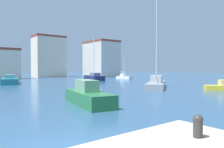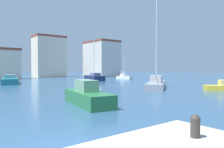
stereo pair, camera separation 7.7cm
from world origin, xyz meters
name	(u,v)px [view 2 (the right image)]	position (x,y,z in m)	size (l,w,h in m)	color
water	(101,85)	(15.00, 20.00, 0.00)	(160.00, 160.00, 0.00)	#2D5175
mooring_bollard	(195,125)	(1.99, -2.73, 1.18)	(0.23, 0.23, 0.54)	#38332D
sailboat_grey_outer_mooring	(156,83)	(17.92, 12.18, 0.57)	(7.22, 6.05, 11.29)	gray
motorboat_teal_far_right	(10,80)	(5.37, 31.03, 0.51)	(3.94, 7.84, 1.41)	#1E707A
sailboat_navy_distant_east	(94,77)	(20.36, 29.98, 0.59)	(3.60, 6.87, 8.44)	#19234C
sailboat_white_distant_north	(124,77)	(28.68, 30.62, 0.44)	(1.62, 4.11, 5.13)	white
motorboat_green_inner_mooring	(87,96)	(5.02, 7.13, 0.59)	(2.61, 5.53, 1.67)	#28703D
waterfront_apartments	(49,56)	(19.27, 50.20, 5.46)	(7.93, 5.32, 10.90)	beige
yacht_club	(101,59)	(32.69, 45.18, 5.01)	(6.76, 9.82, 10.00)	beige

